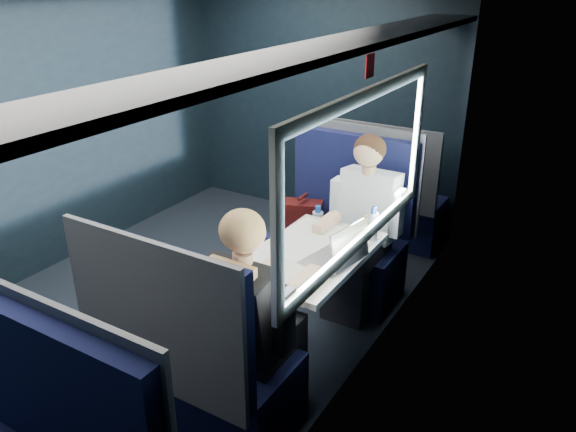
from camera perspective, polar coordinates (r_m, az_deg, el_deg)
The scene contains 12 objects.
ground at distance 4.37m, azimuth -10.31°, elevation -9.02°, with size 2.80×4.20×0.01m, color black.
room_shell at distance 3.77m, azimuth -11.70°, elevation 10.16°, with size 3.00×4.40×2.40m.
table at distance 3.50m, azimuth 1.87°, elevation -4.74°, with size 0.62×1.00×0.74m.
seat_bay_near at distance 4.38m, azimuth 5.19°, elevation -2.20°, with size 1.04×0.62×1.26m.
seat_bay_far at distance 3.13m, azimuth -9.35°, elevation -14.50°, with size 1.04×0.62×1.26m.
seat_row_front at distance 5.16m, azimuth 9.82°, elevation 1.57°, with size 1.04×0.51×1.16m.
man at distance 4.02m, azimuth 7.59°, elevation -0.14°, with size 0.53×0.56×1.32m.
woman at distance 2.92m, azimuth -3.82°, elevation -9.66°, with size 0.53×0.56×1.32m.
papers at distance 3.48m, azimuth 2.02°, elevation -3.44°, with size 0.57×0.82×0.01m, color white.
laptop at distance 3.31m, azimuth 5.27°, elevation -3.77°, with size 0.31×0.37×0.25m.
bottle_small at distance 3.61m, azimuth 8.61°, elevation -0.96°, with size 0.07×0.07×0.23m.
cup at distance 3.67m, azimuth 7.99°, elevation -1.51°, with size 0.07×0.07×0.08m, color white.
Camera 1 is at (2.51, -2.69, 2.34)m, focal length 35.00 mm.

